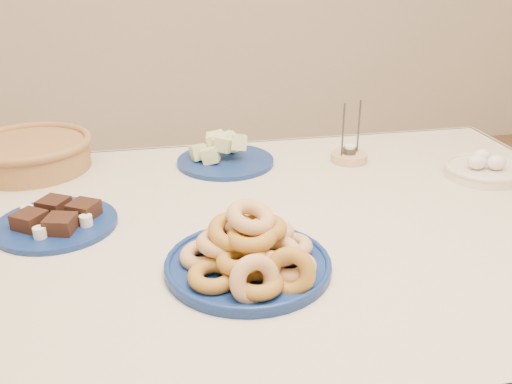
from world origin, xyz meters
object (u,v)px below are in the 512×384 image
wicker_basket (30,153)px  melon_plate (224,154)px  dining_table (252,267)px  donut_platter (250,254)px  brownie_plate (56,221)px  egg_bowl (483,169)px  candle_holder (349,156)px

wicker_basket → melon_plate: bearing=-6.9°
dining_table → donut_platter: size_ratio=5.17×
dining_table → donut_platter: bearing=-102.0°
dining_table → brownie_plate: size_ratio=5.26×
donut_platter → brownie_plate: donut_platter is taller
egg_bowl → dining_table: bearing=-166.6°
melon_plate → wicker_basket: bearing=173.1°
wicker_basket → candle_holder: bearing=-7.7°
melon_plate → candle_holder: bearing=-8.9°
wicker_basket → egg_bowl: 1.19m
candle_holder → egg_bowl: bearing=-30.2°
wicker_basket → candle_holder: 0.86m
dining_table → wicker_basket: size_ratio=4.23×
dining_table → egg_bowl: bearing=13.4°
dining_table → candle_holder: bearing=43.9°
egg_bowl → candle_holder: bearing=149.8°
brownie_plate → wicker_basket: (-0.10, 0.37, 0.03)m
candle_holder → egg_bowl: (0.30, -0.18, 0.01)m
donut_platter → melon_plate: size_ratio=0.97×
candle_holder → wicker_basket: bearing=172.3°
candle_holder → brownie_plate: bearing=-161.4°
donut_platter → egg_bowl: donut_platter is taller
melon_plate → wicker_basket: (-0.51, 0.06, 0.02)m
brownie_plate → candle_holder: 0.79m
brownie_plate → donut_platter: bearing=-34.9°
brownie_plate → wicker_basket: 0.38m
dining_table → candle_holder: 0.49m
melon_plate → egg_bowl: 0.69m
donut_platter → wicker_basket: 0.79m
donut_platter → candle_holder: bearing=53.4°
dining_table → wicker_basket: 0.70m
melon_plate → brownie_plate: bearing=-143.1°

